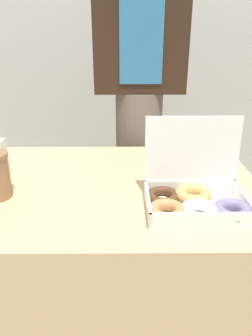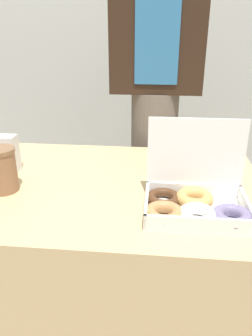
% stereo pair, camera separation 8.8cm
% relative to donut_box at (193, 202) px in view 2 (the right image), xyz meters
% --- Properties ---
extents(wall_back, '(10.00, 0.05, 2.60)m').
position_rel_donut_box_xyz_m(wall_back, '(-0.23, 1.42, 0.56)').
color(wall_back, '#B2B7B2').
rests_on(wall_back, ground_plane).
extents(table, '(0.94, 0.70, 0.70)m').
position_rel_donut_box_xyz_m(table, '(-0.23, 0.16, -0.39)').
color(table, tan).
rests_on(table, ground_plane).
extents(donut_box, '(0.30, 0.23, 0.24)m').
position_rel_donut_box_xyz_m(donut_box, '(0.00, 0.00, 0.00)').
color(donut_box, white).
rests_on(donut_box, table).
extents(coffee_cup, '(0.09, 0.09, 0.14)m').
position_rel_donut_box_xyz_m(coffee_cup, '(-0.56, 0.08, 0.03)').
color(coffee_cup, '#8C6042').
rests_on(coffee_cup, table).
extents(napkin_holder, '(0.09, 0.05, 0.13)m').
position_rel_donut_box_xyz_m(napkin_holder, '(-0.62, 0.22, 0.03)').
color(napkin_holder, silver).
rests_on(napkin_holder, table).
extents(person_customer, '(0.38, 0.21, 1.67)m').
position_rel_donut_box_xyz_m(person_customer, '(-0.12, 0.68, 0.18)').
color(person_customer, '#665B51').
rests_on(person_customer, ground_plane).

